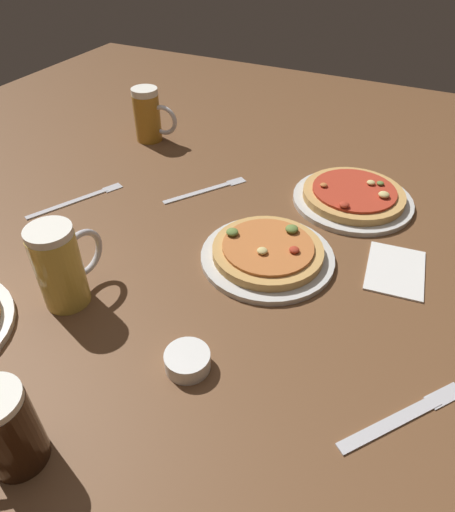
% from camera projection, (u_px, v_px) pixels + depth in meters
% --- Properties ---
extents(ground_plane, '(2.40, 2.40, 0.03)m').
position_uv_depth(ground_plane, '(227.00, 270.00, 0.91)').
color(ground_plane, brown).
extents(pizza_plate_far, '(0.28, 0.28, 0.05)m').
position_uv_depth(pizza_plate_far, '(353.00, 196.00, 1.06)').
color(pizza_plate_far, silver).
rests_on(pizza_plate_far, ground_plane).
extents(pizza_plate_side, '(0.26, 0.26, 0.05)m').
position_uv_depth(pizza_plate_side, '(268.00, 253.00, 0.90)').
color(pizza_plate_side, silver).
rests_on(pizza_plate_side, ground_plane).
extents(beer_mug_dark, '(0.13, 0.07, 0.15)m').
position_uv_depth(beer_mug_dark, '(149.00, 115.00, 1.28)').
color(beer_mug_dark, '#B27A23').
rests_on(beer_mug_dark, ground_plane).
extents(beer_mug_amber, '(0.08, 0.14, 0.16)m').
position_uv_depth(beer_mug_amber, '(61.00, 266.00, 0.77)').
color(beer_mug_amber, gold).
rests_on(beer_mug_amber, ground_plane).
extents(beer_mug_pale, '(0.11, 0.10, 0.13)m').
position_uv_depth(beer_mug_pale, '(3.00, 430.00, 0.55)').
color(beer_mug_pale, black).
rests_on(beer_mug_pale, ground_plane).
extents(ramekin_sauce, '(0.07, 0.07, 0.03)m').
position_uv_depth(ramekin_sauce, '(187.00, 361.00, 0.70)').
color(ramekin_sauce, white).
rests_on(ramekin_sauce, ground_plane).
extents(napkin_folded, '(0.12, 0.16, 0.01)m').
position_uv_depth(napkin_folded, '(396.00, 269.00, 0.88)').
color(napkin_folded, white).
rests_on(napkin_folded, ground_plane).
extents(fork_left, '(0.14, 0.19, 0.01)m').
position_uv_depth(fork_left, '(207.00, 189.00, 1.11)').
color(fork_left, silver).
rests_on(fork_left, ground_plane).
extents(knife_right, '(0.15, 0.18, 0.01)m').
position_uv_depth(knife_right, '(404.00, 416.00, 0.64)').
color(knife_right, silver).
rests_on(knife_right, ground_plane).
extents(fork_spare, '(0.12, 0.22, 0.01)m').
position_uv_depth(fork_spare, '(78.00, 199.00, 1.07)').
color(fork_spare, silver).
rests_on(fork_spare, ground_plane).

